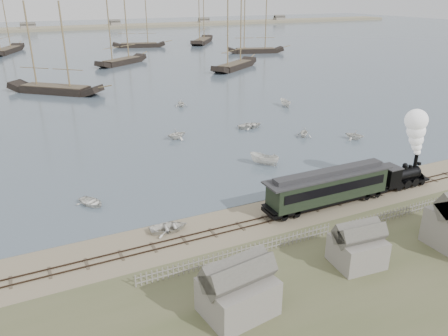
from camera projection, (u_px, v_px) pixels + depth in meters
name	position (u px, v px, depth m)	size (l,w,h in m)	color
ground	(265.00, 210.00, 46.95)	(600.00, 600.00, 0.00)	gray
harbor_water	(65.00, 45.00, 188.82)	(600.00, 336.00, 0.06)	#435160
rail_track	(275.00, 218.00, 45.26)	(120.00, 1.80, 0.16)	#33251C
picket_fence_west	(242.00, 258.00, 38.50)	(19.00, 0.10, 1.20)	gray
picket_fence_east	(404.00, 216.00, 45.69)	(15.00, 0.10, 1.20)	gray
shed_left	(238.00, 312.00, 32.10)	(5.00, 4.00, 4.10)	gray
shed_mid	(355.00, 264.00, 37.73)	(4.00, 3.50, 3.60)	gray
far_spit	(47.00, 30.00, 255.60)	(500.00, 20.00, 1.80)	gray
locomotive	(413.00, 153.00, 51.22)	(7.23, 2.70, 9.01)	black
passenger_coach	(328.00, 186.00, 47.07)	(15.19, 2.93, 3.69)	black
beached_dinghy	(169.00, 227.00, 42.74)	(3.77, 2.69, 0.78)	silver
rowboat_0	(91.00, 202.00, 47.78)	(3.40, 2.43, 0.70)	silver
rowboat_1	(177.00, 134.00, 68.78)	(3.24, 2.80, 1.71)	silver
rowboat_2	(264.00, 159.00, 58.57)	(4.10, 1.54, 1.58)	silver
rowboat_3	(250.00, 125.00, 74.56)	(4.39, 3.13, 0.91)	silver
rowboat_4	(304.00, 132.00, 69.82)	(2.84, 2.45, 1.49)	silver
rowboat_5	(285.00, 103.00, 88.20)	(3.59, 1.35, 1.38)	silver
rowboat_7	(181.00, 103.00, 87.89)	(2.87, 2.47, 1.51)	silver
rowboat_8	(355.00, 135.00, 68.62)	(3.02, 2.61, 1.59)	silver
schooner_2	(49.00, 48.00, 96.11)	(22.70, 5.24, 20.00)	black
schooner_3	(119.00, 31.00, 134.72)	(20.32, 4.69, 20.00)	black
schooner_4	(235.00, 34.00, 126.71)	(22.07, 5.09, 20.00)	black
schooner_5	(256.00, 25.00, 159.56)	(20.80, 4.80, 20.00)	black
schooner_7	(2.00, 25.00, 159.69)	(24.67, 5.69, 20.00)	black
schooner_8	(137.00, 22.00, 175.63)	(21.18, 4.89, 20.00)	black
schooner_9	(202.00, 19.00, 190.06)	(25.86, 5.97, 20.00)	black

